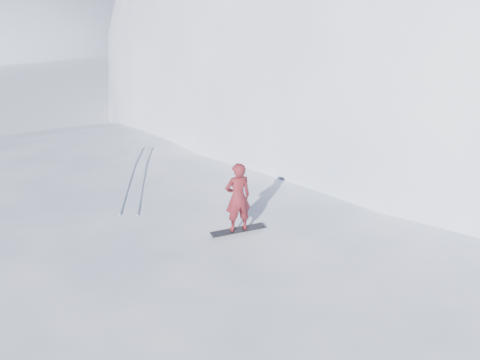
# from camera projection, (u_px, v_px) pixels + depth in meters

# --- Properties ---
(ground) EXTENTS (400.00, 400.00, 0.00)m
(ground) POSITION_uv_depth(u_px,v_px,m) (141.00, 303.00, 13.92)
(ground) COLOR white
(ground) RESTS_ON ground
(near_ridge) EXTENTS (36.00, 28.00, 4.80)m
(near_ridge) POSITION_uv_depth(u_px,v_px,m) (190.00, 250.00, 16.61)
(near_ridge) COLOR white
(near_ridge) RESTS_ON ground
(peak_shoulder) EXTENTS (28.00, 24.00, 18.00)m
(peak_shoulder) POSITION_uv_depth(u_px,v_px,m) (361.00, 118.00, 31.63)
(peak_shoulder) COLOR white
(peak_shoulder) RESTS_ON ground
(far_ridge_c) EXTENTS (140.00, 90.00, 36.00)m
(far_ridge_c) POSITION_uv_depth(u_px,v_px,m) (93.00, 12.00, 116.32)
(far_ridge_c) COLOR white
(far_ridge_c) RESTS_ON ground
(wind_bumps) EXTENTS (16.00, 14.40, 1.00)m
(wind_bumps) POSITION_uv_depth(u_px,v_px,m) (141.00, 262.00, 15.89)
(wind_bumps) COLOR white
(wind_bumps) RESTS_ON ground
(snowboard) EXTENTS (1.55, 0.91, 0.03)m
(snowboard) POSITION_uv_depth(u_px,v_px,m) (238.00, 230.00, 13.11)
(snowboard) COLOR black
(snowboard) RESTS_ON near_ridge
(snowboarder) EXTENTS (0.86, 0.74, 2.00)m
(snowboarder) POSITION_uv_depth(u_px,v_px,m) (238.00, 197.00, 12.69)
(snowboarder) COLOR maroon
(snowboarder) RESTS_ON snowboard
(board_tracks) EXTENTS (1.50, 5.94, 0.04)m
(board_tracks) POSITION_uv_depth(u_px,v_px,m) (137.00, 175.00, 16.65)
(board_tracks) COLOR silver
(board_tracks) RESTS_ON ground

